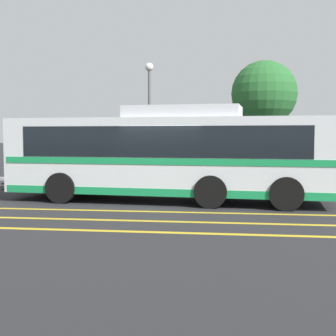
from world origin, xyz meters
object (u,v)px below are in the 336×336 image
Objects in this scene: tree_0 at (264,94)px; transit_bus at (168,154)px; street_lamp at (149,103)px; parked_car_1 at (79,168)px.

transit_bus is at bearing -109.43° from tree_0.
tree_0 is (5.79, 3.73, 0.69)m from street_lamp.
street_lamp is at bearing 140.48° from parked_car_1.
parked_car_1 is 0.77× the size of tree_0.
transit_bus reaches higher than parked_car_1.
street_lamp is at bearing 19.45° from transit_bus.
street_lamp reaches higher than parked_car_1.
street_lamp is 0.91× the size of tree_0.
street_lamp is at bearing -147.24° from tree_0.
transit_bus is at bearing -75.54° from street_lamp.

